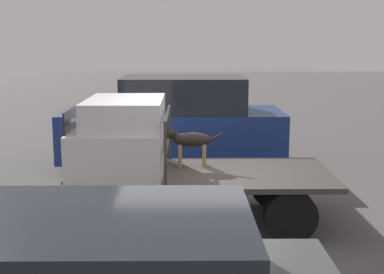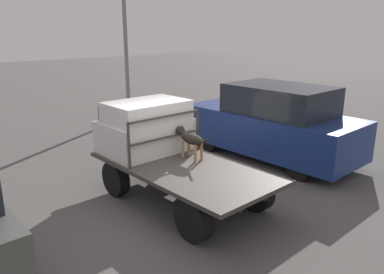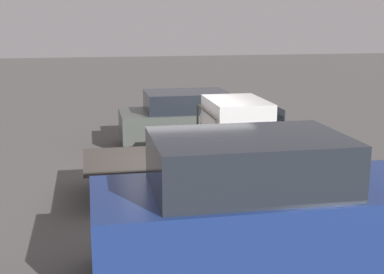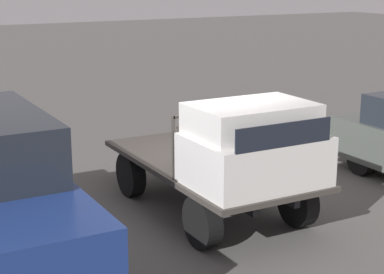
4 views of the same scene
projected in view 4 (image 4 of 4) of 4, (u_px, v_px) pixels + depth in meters
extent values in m
plane|color=#514F4C|center=(209.00, 209.00, 10.54)|extent=(80.00, 80.00, 0.00)
cylinder|color=black|center=(298.00, 202.00, 9.78)|extent=(0.77, 0.24, 0.77)
cylinder|color=black|center=(202.00, 222.00, 9.00)|extent=(0.77, 0.24, 0.77)
cylinder|color=black|center=(214.00, 161.00, 11.90)|extent=(0.77, 0.24, 0.77)
cylinder|color=black|center=(131.00, 174.00, 11.12)|extent=(0.77, 0.24, 0.77)
cube|color=black|center=(227.00, 168.00, 10.54)|extent=(3.71, 0.10, 0.18)
cube|color=black|center=(190.00, 174.00, 10.22)|extent=(3.71, 0.10, 0.18)
cube|color=#3D3833|center=(209.00, 163.00, 10.35)|extent=(4.04, 2.00, 0.08)
cube|color=silver|center=(255.00, 159.00, 9.16)|extent=(1.36, 1.88, 0.72)
cube|color=silver|center=(252.00, 119.00, 9.10)|extent=(1.16, 1.73, 0.44)
cube|color=black|center=(284.00, 135.00, 8.46)|extent=(0.02, 1.54, 0.33)
cube|color=#3D3833|center=(276.00, 133.00, 10.20)|extent=(0.04, 0.04, 0.94)
cube|color=#3D3833|center=(173.00, 148.00, 9.34)|extent=(0.04, 0.04, 0.94)
cube|color=#3D3833|center=(227.00, 111.00, 9.65)|extent=(0.04, 1.84, 0.04)
cube|color=#3D3833|center=(227.00, 140.00, 9.77)|extent=(0.04, 1.84, 0.04)
cylinder|color=#9E7547|center=(203.00, 158.00, 9.85)|extent=(0.06, 0.06, 0.37)
cylinder|color=#9E7547|center=(193.00, 160.00, 9.77)|extent=(0.06, 0.06, 0.37)
cylinder|color=#9E7547|center=(191.00, 152.00, 10.19)|extent=(0.06, 0.06, 0.37)
cylinder|color=#9E7547|center=(181.00, 153.00, 10.11)|extent=(0.06, 0.06, 0.37)
ellipsoid|color=black|center=(192.00, 140.00, 9.91)|extent=(0.64, 0.23, 0.23)
sphere|color=#9E7547|center=(198.00, 145.00, 9.77)|extent=(0.10, 0.10, 0.10)
cylinder|color=black|center=(201.00, 139.00, 9.67)|extent=(0.16, 0.13, 0.16)
sphere|color=black|center=(204.00, 138.00, 9.56)|extent=(0.20, 0.20, 0.20)
cone|color=#9E7547|center=(207.00, 141.00, 9.49)|extent=(0.11, 0.11, 0.11)
cone|color=black|center=(207.00, 132.00, 9.58)|extent=(0.06, 0.08, 0.10)
cone|color=black|center=(201.00, 133.00, 9.52)|extent=(0.06, 0.08, 0.10)
cylinder|color=black|center=(181.00, 133.00, 10.22)|extent=(0.27, 0.04, 0.18)
cylinder|color=black|center=(361.00, 159.00, 12.28)|extent=(0.60, 0.20, 0.60)
cylinder|color=black|center=(19.00, 203.00, 9.95)|extent=(0.60, 0.20, 0.60)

